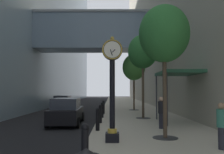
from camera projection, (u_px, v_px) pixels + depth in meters
The scene contains 16 objects.
ground_plane at pixel (104, 108), 29.36m from camera, with size 110.00×110.00×0.00m, color black.
sidewalk_right at pixel (129, 106), 32.35m from camera, with size 6.56×80.00×0.14m, color #BCB29E.
street_clock at pixel (113, 83), 9.59m from camera, with size 0.84×0.55×4.31m.
bollard_nearest at pixel (85, 144), 6.43m from camera, with size 0.22×0.22×1.16m.
bollard_third at pixel (98, 119), 12.07m from camera, with size 0.22×0.22×1.16m.
bollard_fourth at pixel (101, 113), 14.89m from camera, with size 0.22×0.22×1.16m.
bollard_fifth at pixel (103, 110), 17.71m from camera, with size 0.22×0.22×1.16m.
bollard_sixth at pixel (104, 107), 20.53m from camera, with size 0.22×0.22×1.16m.
street_tree_near at pixel (165, 34), 10.42m from camera, with size 2.24×2.24×5.89m.
street_tree_mid_near at pixel (143, 52), 17.64m from camera, with size 2.22×2.22×6.27m.
street_tree_mid_far at pixel (134, 67), 24.82m from camera, with size 2.42×2.42×5.90m.
pedestrian_walking at pixel (162, 112), 12.72m from camera, with size 0.47×0.47×1.72m.
pedestrian_by_clock at pixel (222, 125), 8.25m from camera, with size 0.38×0.38×1.64m.
storefront_awning at pixel (178, 74), 15.27m from camera, with size 2.40×3.60×3.30m.
car_grey_near at pixel (64, 102), 27.93m from camera, with size 2.08×4.60×1.58m.
car_black_mid at pixel (67, 112), 15.16m from camera, with size 2.13×4.50×1.70m.
Camera 1 is at (1.04, -2.53, 2.22)m, focal length 37.54 mm.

